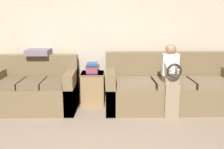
{
  "coord_description": "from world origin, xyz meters",
  "views": [
    {
      "loc": [
        0.14,
        -2.11,
        1.58
      ],
      "look_at": [
        0.22,
        1.59,
        0.75
      ],
      "focal_mm": 40.0,
      "sensor_mm": 36.0,
      "label": 1
    }
  ],
  "objects_px": {
    "couch_side": "(36,90)",
    "book_stack": "(92,68)",
    "child_left_seated": "(171,77)",
    "couch_main": "(170,89)",
    "throw_pillow": "(39,52)",
    "side_shelf": "(93,88)"
  },
  "relations": [
    {
      "from": "couch_side",
      "to": "side_shelf",
      "type": "xyz_separation_m",
      "value": [
        1.0,
        0.23,
        -0.03
      ]
    },
    {
      "from": "book_stack",
      "to": "throw_pillow",
      "type": "height_order",
      "value": "throw_pillow"
    },
    {
      "from": "couch_side",
      "to": "couch_main",
      "type": "bearing_deg",
      "value": -0.28
    },
    {
      "from": "child_left_seated",
      "to": "couch_main",
      "type": "bearing_deg",
      "value": 77.22
    },
    {
      "from": "couch_main",
      "to": "throw_pillow",
      "type": "relative_size",
      "value": 5.58
    },
    {
      "from": "couch_side",
      "to": "throw_pillow",
      "type": "xyz_separation_m",
      "value": [
        0.02,
        0.29,
        0.64
      ]
    },
    {
      "from": "side_shelf",
      "to": "book_stack",
      "type": "relative_size",
      "value": 2.04
    },
    {
      "from": "couch_main",
      "to": "throw_pillow",
      "type": "bearing_deg",
      "value": 172.8
    },
    {
      "from": "couch_side",
      "to": "book_stack",
      "type": "height_order",
      "value": "couch_side"
    },
    {
      "from": "couch_main",
      "to": "child_left_seated",
      "type": "height_order",
      "value": "child_left_seated"
    },
    {
      "from": "book_stack",
      "to": "couch_main",
      "type": "bearing_deg",
      "value": -10.25
    },
    {
      "from": "book_stack",
      "to": "couch_side",
      "type": "bearing_deg",
      "value": -166.44
    },
    {
      "from": "couch_side",
      "to": "book_stack",
      "type": "xyz_separation_m",
      "value": [
        0.99,
        0.24,
        0.35
      ]
    },
    {
      "from": "book_stack",
      "to": "side_shelf",
      "type": "bearing_deg",
      "value": -61.26
    },
    {
      "from": "couch_side",
      "to": "side_shelf",
      "type": "bearing_deg",
      "value": 13.21
    },
    {
      "from": "child_left_seated",
      "to": "book_stack",
      "type": "xyz_separation_m",
      "value": [
        -1.31,
        0.61,
        0.03
      ]
    },
    {
      "from": "couch_main",
      "to": "book_stack",
      "type": "distance_m",
      "value": 1.45
    },
    {
      "from": "couch_main",
      "to": "side_shelf",
      "type": "bearing_deg",
      "value": 169.96
    },
    {
      "from": "side_shelf",
      "to": "book_stack",
      "type": "height_order",
      "value": "book_stack"
    },
    {
      "from": "couch_main",
      "to": "book_stack",
      "type": "xyz_separation_m",
      "value": [
        -1.39,
        0.25,
        0.34
      ]
    },
    {
      "from": "book_stack",
      "to": "throw_pillow",
      "type": "xyz_separation_m",
      "value": [
        -0.98,
        0.05,
        0.29
      ]
    },
    {
      "from": "child_left_seated",
      "to": "book_stack",
      "type": "relative_size",
      "value": 4.02
    }
  ]
}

